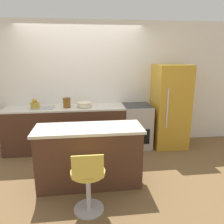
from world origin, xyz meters
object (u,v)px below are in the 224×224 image
mixing_bowl (84,105)px  stool_chair (88,183)px  oven_range (137,126)px  kettle (35,104)px  refrigerator (170,106)px

mixing_bowl → stool_chair: bearing=-89.1°
oven_range → kettle: kettle is taller
refrigerator → kettle: 2.74m
oven_range → mixing_bowl: size_ratio=3.24×
mixing_bowl → refrigerator: bearing=-0.3°
refrigerator → stool_chair: bearing=-132.4°
refrigerator → stool_chair: refrigerator is taller
kettle → mixing_bowl: kettle is taller
stool_chair → mixing_bowl: (-0.03, 1.92, 0.55)m
stool_chair → mixing_bowl: 2.00m
stool_chair → mixing_bowl: mixing_bowl is taller
oven_range → kettle: (-2.04, -0.03, 0.53)m
refrigerator → kettle: (-2.74, 0.01, 0.12)m
kettle → mixing_bowl: 0.95m
oven_range → stool_chair: 2.22m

